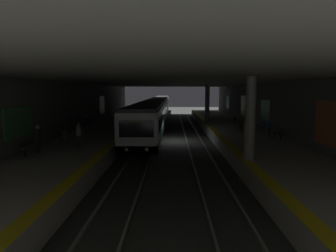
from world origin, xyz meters
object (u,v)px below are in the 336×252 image
at_px(person_boarding, 269,127).
at_px(bench_left_mid, 261,125).
at_px(suitcase_rolling, 241,128).
at_px(trash_bin, 65,137).
at_px(bench_left_near, 279,132).
at_px(metro_train, 157,109).
at_px(bench_right_near, 29,145).
at_px(backpack_on_floor, 234,119).
at_px(person_standing_far, 79,134).
at_px(pillar_near, 250,119).
at_px(person_waiting_near, 38,138).
at_px(bench_right_mid, 88,123).
at_px(person_walking_mid, 86,124).
at_px(pillar_far, 207,103).

bearing_deg(person_boarding, bench_left_mid, -7.03).
distance_m(suitcase_rolling, trash_bin, 15.65).
relative_size(bench_left_near, person_boarding, 1.09).
height_order(metro_train, bench_right_near, metro_train).
relative_size(backpack_on_floor, trash_bin, 0.47).
bearing_deg(person_standing_far, bench_left_near, -75.32).
relative_size(pillar_near, bench_right_near, 2.68).
height_order(bench_left_near, bench_left_mid, same).
bearing_deg(bench_right_near, person_waiting_near, -60.82).
bearing_deg(bench_right_mid, trash_bin, -175.07).
relative_size(person_walking_mid, trash_bin, 1.95).
bearing_deg(person_standing_far, person_waiting_near, 132.12).
relative_size(bench_right_near, person_standing_far, 1.02).
bearing_deg(person_boarding, person_standing_far, 108.17).
distance_m(bench_left_mid, trash_bin, 17.61).
height_order(bench_left_mid, bench_right_mid, same).
bearing_deg(metro_train, pillar_near, -167.34).
bearing_deg(person_standing_far, trash_bin, 40.04).
relative_size(pillar_far, metro_train, 0.09).
bearing_deg(metro_train, backpack_on_floor, -128.64).
xyz_separation_m(backpack_on_floor, trash_bin, (-15.74, 15.76, 0.23)).
distance_m(bench_left_mid, bench_right_near, 20.09).
bearing_deg(bench_right_near, suitcase_rolling, -56.03).
distance_m(pillar_near, pillar_far, 19.85).
xyz_separation_m(bench_right_mid, person_boarding, (-5.86, -16.59, 0.31)).
bearing_deg(pillar_near, bench_right_near, 84.34).
xyz_separation_m(bench_left_near, person_waiting_near, (-5.60, 16.60, 0.42)).
relative_size(pillar_far, person_boarding, 2.93).
bearing_deg(suitcase_rolling, pillar_near, 168.98).
bearing_deg(metro_train, trash_bin, 166.79).
relative_size(bench_left_mid, person_walking_mid, 1.03).
distance_m(metro_train, bench_right_near, 28.60).
relative_size(bench_right_near, trash_bin, 2.00).
height_order(metro_train, bench_right_mid, metro_train).
bearing_deg(bench_right_mid, bench_right_near, 180.00).
bearing_deg(bench_right_mid, person_boarding, -109.46).
distance_m(person_boarding, trash_bin, 16.08).
height_order(pillar_near, bench_right_near, pillar_near).
relative_size(person_walking_mid, backpack_on_floor, 4.14).
xyz_separation_m(pillar_near, bench_right_mid, (13.81, 12.88, -1.75)).
xyz_separation_m(suitcase_rolling, trash_bin, (-6.17, 14.38, 0.13)).
bearing_deg(person_waiting_near, bench_left_near, -71.37).
xyz_separation_m(bench_left_mid, backpack_on_floor, (9.17, 0.58, -0.32)).
xyz_separation_m(bench_right_near, person_walking_mid, (8.38, -1.05, 0.37)).
distance_m(pillar_far, person_standing_far, 19.64).
xyz_separation_m(metro_train, suitcase_rolling, (-17.70, -8.78, -0.68)).
height_order(person_standing_far, suitcase_rolling, person_standing_far).
xyz_separation_m(pillar_near, bench_left_mid, (11.87, -4.18, -1.75)).
xyz_separation_m(metro_train, person_waiting_near, (-27.62, 5.86, -0.03)).
xyz_separation_m(person_walking_mid, suitcase_rolling, (1.81, -14.07, -0.60)).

